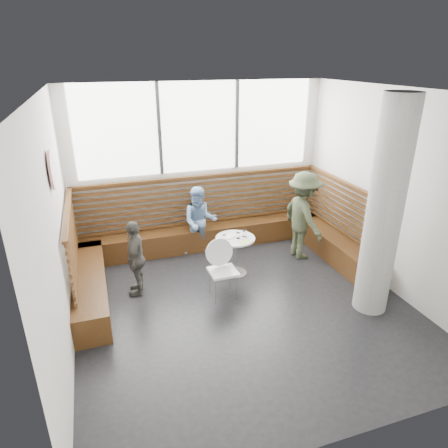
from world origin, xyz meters
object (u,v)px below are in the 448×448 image
object	(u,v)px
concrete_column	(385,211)
child_back	(200,221)
child_left	(136,258)
cafe_table	(235,248)
adult_man	(303,216)
cafe_chair	(221,264)

from	to	relation	value
concrete_column	child_back	size ratio (longest dim) A/B	2.34
child_left	child_back	bearing A→B (deg)	141.56
cafe_table	child_back	distance (m)	1.04
adult_man	child_back	world-z (taller)	adult_man
concrete_column	child_back	distance (m)	3.40
concrete_column	cafe_chair	xyz separation A→B (m)	(-2.08, 1.05, -1.05)
child_back	child_left	distance (m)	1.68
cafe_chair	adult_man	world-z (taller)	adult_man
concrete_column	adult_man	bearing A→B (deg)	96.02
adult_man	child_left	distance (m)	3.18
cafe_chair	child_left	world-z (taller)	child_left
concrete_column	cafe_chair	bearing A→B (deg)	153.18
concrete_column	child_left	bearing A→B (deg)	155.07
concrete_column	cafe_chair	size ratio (longest dim) A/B	3.40
cafe_table	child_back	xyz separation A→B (m)	(-0.38, 0.95, 0.18)
child_left	cafe_chair	bearing A→B (deg)	82.54
child_back	child_left	world-z (taller)	child_back
adult_man	concrete_column	bearing A→B (deg)	-177.91
concrete_column	cafe_table	world-z (taller)	concrete_column
adult_man	cafe_table	bearing A→B (deg)	95.59
child_left	cafe_table	bearing A→B (deg)	106.46
concrete_column	child_left	xyz separation A→B (m)	(-3.35, 1.56, -0.97)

